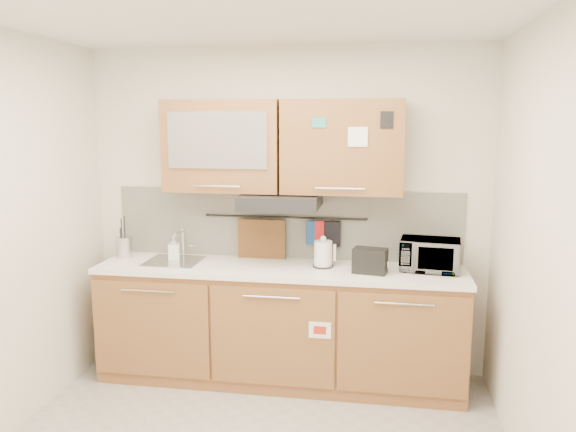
% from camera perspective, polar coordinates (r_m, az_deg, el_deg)
% --- Properties ---
extents(ceiling, '(3.20, 3.20, 0.00)m').
position_cam_1_polar(ceiling, '(3.06, -5.18, 20.46)').
color(ceiling, white).
rests_on(ceiling, wall_back).
extents(wall_back, '(3.20, 0.00, 3.20)m').
position_cam_1_polar(wall_back, '(4.54, -0.22, 0.47)').
color(wall_back, silver).
rests_on(wall_back, ground).
extents(wall_right, '(0.00, 3.00, 3.00)m').
position_cam_1_polar(wall_right, '(3.13, 25.07, -4.68)').
color(wall_right, silver).
rests_on(wall_right, ground).
extents(base_cabinet, '(2.80, 0.64, 0.88)m').
position_cam_1_polar(base_cabinet, '(4.48, -0.87, -11.54)').
color(base_cabinet, '#955C35').
rests_on(base_cabinet, floor).
extents(countertop, '(2.82, 0.62, 0.04)m').
position_cam_1_polar(countertop, '(4.32, -0.89, -5.42)').
color(countertop, white).
rests_on(countertop, base_cabinet).
extents(backsplash, '(2.80, 0.02, 0.56)m').
position_cam_1_polar(backsplash, '(4.54, -0.24, -0.80)').
color(backsplash, silver).
rests_on(backsplash, countertop).
extents(upper_cabinets, '(1.82, 0.37, 0.70)m').
position_cam_1_polar(upper_cabinets, '(4.31, -0.68, 7.08)').
color(upper_cabinets, '#955C35').
rests_on(upper_cabinets, wall_back).
extents(range_hood, '(0.60, 0.46, 0.10)m').
position_cam_1_polar(range_hood, '(4.27, -0.77, 1.53)').
color(range_hood, black).
rests_on(range_hood, upper_cabinets).
extents(sink, '(0.42, 0.40, 0.26)m').
position_cam_1_polar(sink, '(4.55, -11.46, -4.51)').
color(sink, silver).
rests_on(sink, countertop).
extents(utensil_rail, '(1.30, 0.02, 0.02)m').
position_cam_1_polar(utensil_rail, '(4.49, -0.32, -0.13)').
color(utensil_rail, black).
rests_on(utensil_rail, backsplash).
extents(utensil_crock, '(0.17, 0.17, 0.34)m').
position_cam_1_polar(utensil_crock, '(4.77, -16.29, -3.03)').
color(utensil_crock, silver).
rests_on(utensil_crock, countertop).
extents(kettle, '(0.18, 0.17, 0.24)m').
position_cam_1_polar(kettle, '(4.29, 3.60, -3.95)').
color(kettle, white).
rests_on(kettle, countertop).
extents(toaster, '(0.27, 0.19, 0.18)m').
position_cam_1_polar(toaster, '(4.16, 8.34, -4.49)').
color(toaster, black).
rests_on(toaster, countertop).
extents(microwave, '(0.46, 0.34, 0.24)m').
position_cam_1_polar(microwave, '(4.31, 14.21, -3.85)').
color(microwave, '#999999').
rests_on(microwave, countertop).
extents(soap_bottle, '(0.11, 0.11, 0.19)m').
position_cam_1_polar(soap_bottle, '(4.60, -11.51, -3.20)').
color(soap_bottle, '#999999').
rests_on(soap_bottle, countertop).
extents(cutting_board, '(0.39, 0.03, 0.48)m').
position_cam_1_polar(cutting_board, '(4.56, -2.69, -3.31)').
color(cutting_board, brown).
rests_on(cutting_board, utensil_rail).
extents(oven_mitt, '(0.11, 0.06, 0.19)m').
position_cam_1_polar(oven_mitt, '(4.47, 2.60, -1.68)').
color(oven_mitt, '#214E9A').
rests_on(oven_mitt, utensil_rail).
extents(dark_pouch, '(0.13, 0.07, 0.20)m').
position_cam_1_polar(dark_pouch, '(4.45, 4.51, -1.84)').
color(dark_pouch, black).
rests_on(dark_pouch, utensil_rail).
extents(pot_holder, '(0.13, 0.02, 0.16)m').
position_cam_1_polar(pot_holder, '(4.46, 3.50, -1.55)').
color(pot_holder, red).
rests_on(pot_holder, utensil_rail).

